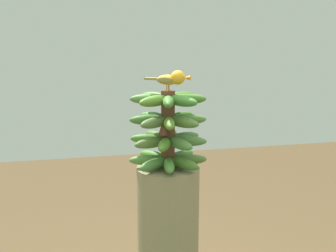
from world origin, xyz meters
TOP-DOWN VIEW (x-y plane):
  - banana_bunch at (-0.00, 0.00)m, footprint 0.30×0.30m
  - perched_bird at (-0.01, -0.01)m, footprint 0.11×0.16m

SIDE VIEW (x-z plane):
  - banana_bunch at x=0.00m, z-range 1.07..1.37m
  - perched_bird at x=-0.01m, z-range 1.38..1.45m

